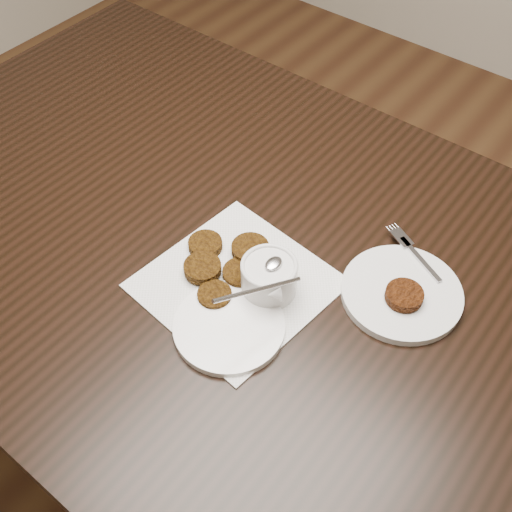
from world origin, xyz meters
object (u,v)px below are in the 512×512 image
at_px(plate_empty, 229,327).
at_px(table, 229,349).
at_px(sauce_ramekin, 269,264).
at_px(napkin, 236,284).
at_px(plate_with_patty, 402,290).

bearing_deg(plate_empty, table, 133.31).
bearing_deg(sauce_ramekin, table, 161.56).
xyz_separation_m(table, napkin, (0.09, -0.07, 0.38)).
bearing_deg(plate_empty, sauce_ramekin, 88.63).
height_order(napkin, sauce_ramekin, sauce_ramekin).
bearing_deg(table, plate_with_patty, 14.07).
bearing_deg(napkin, plate_with_patty, 33.48).
relative_size(sauce_ramekin, plate_with_patty, 0.64).
xyz_separation_m(table, sauce_ramekin, (0.14, -0.05, 0.44)).
relative_size(sauce_ramekin, plate_empty, 0.72).
distance_m(table, plate_empty, 0.43).
bearing_deg(plate_with_patty, plate_empty, -128.60).
distance_m(table, napkin, 0.39).
bearing_deg(sauce_ramekin, plate_empty, -91.37).
relative_size(napkin, plate_empty, 1.56).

